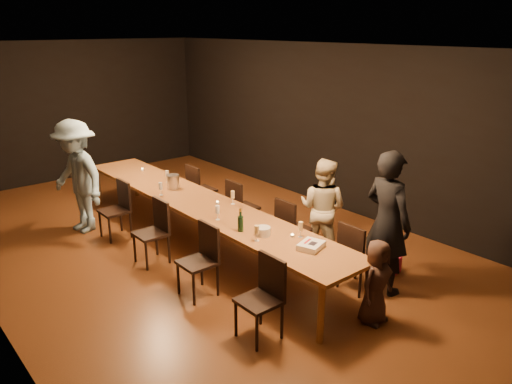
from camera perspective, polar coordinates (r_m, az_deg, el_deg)
ground at (r=7.90m, az=-6.29°, el=-6.21°), size 10.00×10.00×0.00m
room_shell at (r=7.28m, az=-6.86°, el=8.81°), size 6.04×10.04×3.02m
table at (r=7.63m, az=-6.47°, el=-1.42°), size 0.90×6.00×0.75m
chair_right_0 at (r=6.62m, az=11.71°, el=-7.15°), size 0.42×0.42×0.93m
chair_right_1 at (r=7.34m, az=4.40°, el=-4.15°), size 0.42×0.42×0.93m
chair_right_2 at (r=8.18m, az=-1.46°, el=-1.68°), size 0.42×0.42×0.93m
chair_right_3 at (r=9.10m, az=-6.18°, el=0.33°), size 0.42×0.42×0.93m
chair_left_0 at (r=5.52m, az=0.33°, el=-12.24°), size 0.42×0.42×0.93m
chair_left_1 at (r=6.37m, az=-6.74°, el=-7.93°), size 0.42×0.42×0.93m
chair_left_2 at (r=7.32m, az=-11.95°, el=-4.60°), size 0.42×0.42×0.93m
chair_left_3 at (r=8.34m, az=-15.90°, el=-2.03°), size 0.42×0.42×0.93m
woman_birthday at (r=6.50m, az=14.79°, el=-3.37°), size 0.50×0.72×1.87m
woman_tan at (r=7.37m, az=7.62°, el=-1.83°), size 0.77×0.87×1.50m
man_blue at (r=8.66m, az=-19.75°, el=1.66°), size 0.90×1.32×1.88m
child at (r=5.94m, az=13.54°, el=-9.97°), size 0.52×0.37×1.02m
gift_bag_red at (r=7.28m, az=15.59°, el=-8.08°), size 0.21×0.13×0.23m
gift_bag_blue at (r=7.23m, az=14.66°, el=-7.88°), size 0.28×0.24×0.30m
birthday_cake at (r=6.04m, az=6.32°, el=-6.10°), size 0.37×0.33×0.07m
plate_stack at (r=6.35m, az=0.80°, el=-4.51°), size 0.23×0.23×0.11m
champagne_bottle at (r=6.44m, az=-1.78°, el=-3.20°), size 0.09×0.09×0.32m
ice_bucket at (r=8.26m, az=-9.46°, el=1.19°), size 0.25×0.25×0.23m
wineglass_0 at (r=6.17m, az=0.09°, el=-4.73°), size 0.06×0.06×0.21m
wineglass_1 at (r=6.30m, az=5.11°, el=-4.29°), size 0.06×0.06×0.21m
wineglass_2 at (r=6.85m, az=-4.42°, el=-2.37°), size 0.06×0.06×0.21m
wineglass_3 at (r=7.43m, az=-2.68°, el=-0.64°), size 0.06×0.06×0.21m
wineglass_4 at (r=7.96m, az=-10.83°, el=0.35°), size 0.06×0.06×0.21m
wineglass_5 at (r=8.59m, az=-10.11°, el=1.76°), size 0.06×0.06×0.21m
tealight_near at (r=6.33m, az=4.17°, el=-5.02°), size 0.05×0.05×0.03m
tealight_mid at (r=7.49m, az=-4.43°, el=-1.23°), size 0.05×0.05×0.03m
tealight_far at (r=9.43m, az=-12.86°, el=2.52°), size 0.05×0.05×0.03m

